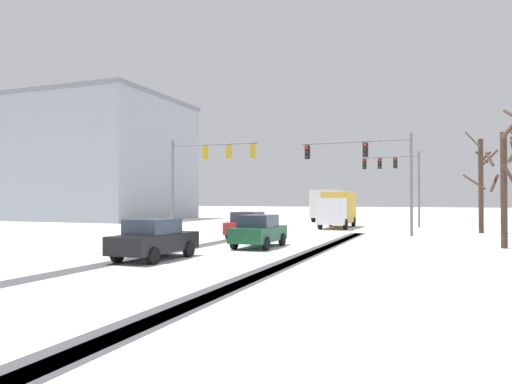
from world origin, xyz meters
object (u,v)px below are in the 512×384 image
at_px(bare_tree_sidewalk_far, 481,182).
at_px(car_dark_green_second, 259,231).
at_px(traffic_signal_near_left, 206,164).
at_px(car_black_third, 154,239).
at_px(box_truck_delivery, 338,208).
at_px(traffic_signal_far_right, 395,172).
at_px(office_building_far_left_block, 99,160).
at_px(car_red_lead, 248,225).
at_px(bus_oncoming, 331,203).
at_px(traffic_signal_near_right, 371,163).
at_px(bare_tree_sidewalk_mid, 504,186).

bearing_deg(bare_tree_sidewalk_far, car_dark_green_second, -126.64).
xyz_separation_m(traffic_signal_near_left, car_black_third, (4.25, -12.77, -3.98)).
bearing_deg(car_black_third, box_truck_delivery, 83.92).
xyz_separation_m(traffic_signal_far_right, office_building_far_left_block, (-35.13, 4.34, 2.47)).
relative_size(car_red_lead, car_dark_green_second, 1.01).
bearing_deg(car_dark_green_second, office_building_far_left_block, 140.35).
height_order(traffic_signal_far_right, car_red_lead, traffic_signal_far_right).
distance_m(car_black_third, bus_oncoming, 37.45).
distance_m(traffic_signal_near_right, traffic_signal_far_right, 12.07).
bearing_deg(traffic_signal_near_right, car_red_lead, -153.31).
bearing_deg(traffic_signal_near_left, bare_tree_sidewalk_mid, -9.28).
bearing_deg(traffic_signal_far_right, traffic_signal_near_right, -92.53).
bearing_deg(traffic_signal_far_right, car_dark_green_second, -103.22).
relative_size(bus_oncoming, office_building_far_left_block, 0.59).
bearing_deg(bare_tree_sidewalk_mid, traffic_signal_far_right, 111.07).
distance_m(traffic_signal_near_left, car_dark_green_second, 10.12).
bearing_deg(bare_tree_sidewalk_far, office_building_far_left_block, 166.38).
distance_m(box_truck_delivery, office_building_far_left_block, 31.97).
height_order(traffic_signal_near_right, bare_tree_sidewalk_mid, traffic_signal_near_right).
height_order(car_dark_green_second, bare_tree_sidewalk_mid, bare_tree_sidewalk_mid).
height_order(traffic_signal_near_right, traffic_signal_near_left, same).
xyz_separation_m(car_red_lead, bus_oncoming, (-0.42, 26.23, 1.18)).
distance_m(traffic_signal_near_left, car_black_third, 14.03).
height_order(traffic_signal_near_left, bare_tree_sidewalk_mid, traffic_signal_near_left).
distance_m(traffic_signal_near_right, bare_tree_sidewalk_far, 9.41).
bearing_deg(traffic_signal_near_right, car_black_third, -113.86).
xyz_separation_m(bus_oncoming, bare_tree_sidewalk_mid, (14.45, -27.56, 1.07)).
relative_size(car_dark_green_second, bus_oncoming, 0.37).
bearing_deg(car_dark_green_second, traffic_signal_near_right, 63.45).
xyz_separation_m(traffic_signal_near_left, office_building_far_left_block, (-23.85, 18.33, 2.42)).
bearing_deg(office_building_far_left_block, car_dark_green_second, -39.65).
height_order(bus_oncoming, bare_tree_sidewalk_mid, bare_tree_sidewalk_mid).
xyz_separation_m(traffic_signal_far_right, bus_oncoming, (-7.93, 10.66, -2.76)).
distance_m(car_dark_green_second, box_truck_delivery, 17.88).
height_order(car_red_lead, bus_oncoming, bus_oncoming).
bearing_deg(bus_oncoming, bare_tree_sidewalk_far, -48.94).
relative_size(car_red_lead, car_black_third, 1.00).
xyz_separation_m(traffic_signal_near_right, car_black_third, (-6.50, -14.70, -3.87)).
height_order(box_truck_delivery, office_building_far_left_block, office_building_far_left_block).
xyz_separation_m(traffic_signal_near_right, car_dark_green_second, (-4.34, -8.67, -3.87)).
distance_m(traffic_signal_near_right, traffic_signal_near_left, 10.92).
xyz_separation_m(car_dark_green_second, car_black_third, (-2.16, -6.02, 0.00)).
relative_size(traffic_signal_near_left, traffic_signal_far_right, 1.00).
bearing_deg(bare_tree_sidewalk_far, traffic_signal_far_right, 137.95).
xyz_separation_m(car_red_lead, bare_tree_sidewalk_mid, (14.02, -1.33, 2.25)).
xyz_separation_m(traffic_signal_near_right, box_truck_delivery, (-3.96, 9.19, -3.05)).
height_order(car_black_third, bare_tree_sidewalk_mid, bare_tree_sidewalk_mid).
height_order(bare_tree_sidewalk_mid, bare_tree_sidewalk_far, bare_tree_sidewalk_far).
distance_m(car_dark_green_second, bare_tree_sidewalk_far, 18.95).
distance_m(car_black_third, office_building_far_left_block, 42.40).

